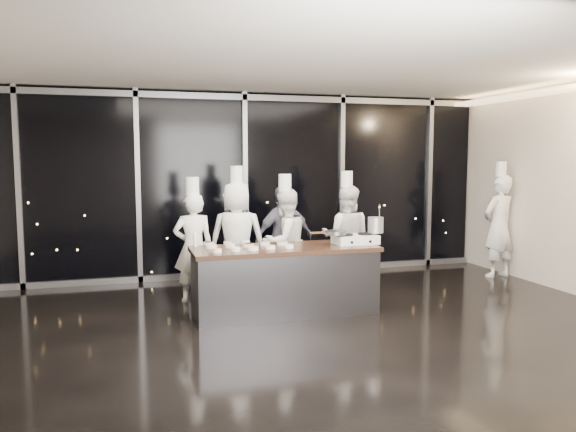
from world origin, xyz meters
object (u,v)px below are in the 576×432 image
Objects in this scene: guest at (284,238)px; demo_counter at (285,280)px; stove at (355,239)px; stock_pot at (376,225)px; frying_pan at (335,233)px; chef_far_left at (193,246)px; chef_left at (237,237)px; chef_center at (285,241)px; chef_right at (346,236)px; chef_side at (499,225)px.

demo_counter is at bearing 64.76° from guest.
stove is 2.75× the size of stock_pot.
chef_far_left is at bearing 150.04° from frying_pan.
chef_left reaches higher than chef_center.
chef_right is (0.99, -0.14, 0.01)m from guest.
chef_center is at bearing 134.35° from stock_pot.
chef_center is (-1.01, 1.03, -0.34)m from stock_pot.
chef_side is (5.29, 0.20, 0.10)m from chef_far_left.
chef_center reaches higher than demo_counter.
frying_pan is 1.39m from guest.
chef_far_left is 0.92× the size of chef_left.
stove is 1.24m from chef_right.
guest is at bearing 114.65° from stove.
chef_far_left is 2.45m from chef_right.
chef_side reaches higher than chef_center.
chef_side is at bearing -177.33° from chef_far_left.
frying_pan is 3.70m from chef_side.
frying_pan is (0.70, -0.03, 0.61)m from demo_counter.
stock_pot is at bearing 159.01° from chef_left.
demo_counter is at bearing 176.82° from frying_pan.
chef_left is 1.07× the size of chef_center.
guest is at bearing -159.59° from chef_left.
demo_counter is 1.32× the size of chef_right.
chef_center is (0.30, 1.02, 0.36)m from demo_counter.
chef_right reaches higher than guest.
stock_pot is 0.13× the size of guest.
chef_center is at bearing 177.94° from chef_left.
chef_side is (3.50, 1.20, -0.16)m from frying_pan.
demo_counter is 1.50m from chef_far_left.
stock_pot is 0.11× the size of chef_right.
stock_pot is at bearing 0.60° from stove.
frying_pan is 1.37m from chef_right.
chef_right is at bearing 161.97° from guest.
chef_center is 3.91m from chef_side.
chef_left is 4.60m from chef_side.
frying_pan is at bearing 94.60° from guest.
chef_left is at bearing 21.54° from chef_right.
chef_side is at bearing 22.23° from stock_pot.
frying_pan is at bearing 88.70° from chef_center.
stock_pot is at bearing 111.91° from chef_right.
chef_left is (-1.10, 1.26, -0.19)m from frying_pan.
chef_right is (0.04, 1.17, -0.32)m from stock_pot.
frying_pan is at bearing 146.35° from chef_left.
chef_side is at bearing -155.74° from chef_right.
chef_center is (-0.41, 1.04, -0.25)m from frying_pan.
stock_pot is 3.14m from chef_side.
chef_right is at bearing -167.22° from chef_left.
chef_left reaches higher than demo_counter.
frying_pan is 2.06m from chef_far_left.
chef_right is at bearing -175.00° from chef_far_left.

